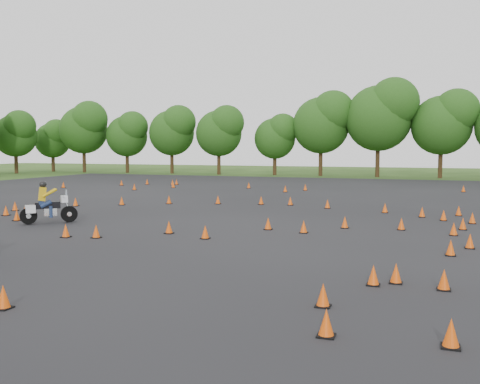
{
  "coord_description": "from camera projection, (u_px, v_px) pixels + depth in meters",
  "views": [
    {
      "loc": [
        7.89,
        -18.33,
        3.19
      ],
      "look_at": [
        0.0,
        4.0,
        1.2
      ],
      "focal_mm": 40.0,
      "sensor_mm": 36.0,
      "label": 1
    }
  ],
  "objects": [
    {
      "name": "ground",
      "position": [
        205.0,
        232.0,
        20.11
      ],
      "size": [
        140.0,
        140.0,
        0.0
      ],
      "primitive_type": "plane",
      "color": "#2D5119",
      "rests_on": "ground"
    },
    {
      "name": "asphalt_pad",
      "position": [
        254.0,
        213.0,
        25.75
      ],
      "size": [
        62.0,
        62.0,
        0.0
      ],
      "primitive_type": "plane",
      "color": "black",
      "rests_on": "ground"
    },
    {
      "name": "treeline",
      "position": [
        374.0,
        133.0,
        51.45
      ],
      "size": [
        87.04,
        32.39,
        10.89
      ],
      "color": "#224B15",
      "rests_on": "ground"
    },
    {
      "name": "traffic_cones",
      "position": [
        249.0,
        210.0,
        25.34
      ],
      "size": [
        36.42,
        33.15,
        0.45
      ],
      "color": "#EC5109",
      "rests_on": "asphalt_pad"
    },
    {
      "name": "rider_yellow",
      "position": [
        49.0,
        202.0,
        22.34
      ],
      "size": [
        2.15,
        2.11,
        1.78
      ],
      "primitive_type": null,
      "rotation": [
        0.0,
        0.0,
        0.77
      ],
      "color": "gold",
      "rests_on": "ground"
    }
  ]
}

